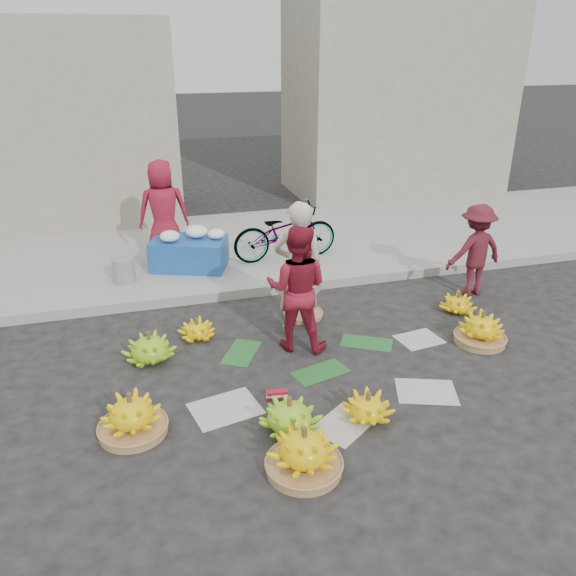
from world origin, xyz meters
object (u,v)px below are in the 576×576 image
object	(u,v)px
vendor_cream	(298,268)
bicycle	(285,232)
banana_bunch_4	(481,329)
flower_table	(190,251)
banana_bunch_0	(132,416)

from	to	relation	value
vendor_cream	bicycle	size ratio (longest dim) A/B	0.97
banana_bunch_4	vendor_cream	size ratio (longest dim) A/B	0.36
flower_table	bicycle	bearing A→B (deg)	20.23
banana_bunch_4	banana_bunch_0	bearing A→B (deg)	-171.38
banana_bunch_4	bicycle	xyz separation A→B (m)	(-1.67, 3.35, 0.41)
banana_bunch_0	flower_table	world-z (taller)	flower_table
banana_bunch_0	vendor_cream	xyz separation A→B (m)	(2.21, 1.67, 0.69)
banana_bunch_4	bicycle	distance (m)	3.76
vendor_cream	bicycle	world-z (taller)	vendor_cream
banana_bunch_0	vendor_cream	size ratio (longest dim) A/B	0.41
banana_bunch_0	bicycle	distance (m)	4.84
flower_table	bicycle	distance (m)	1.64
banana_bunch_0	banana_bunch_4	distance (m)	4.41
vendor_cream	banana_bunch_4	bearing A→B (deg)	164.07
banana_bunch_0	banana_bunch_4	size ratio (longest dim) A/B	1.11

